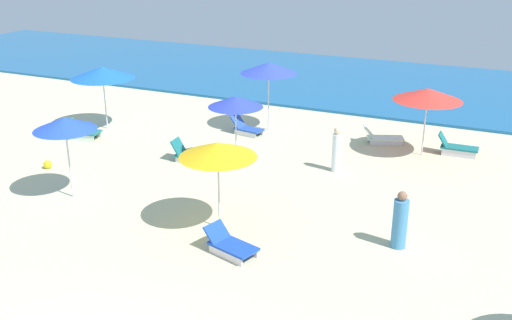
{
  "coord_description": "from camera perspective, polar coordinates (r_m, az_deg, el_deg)",
  "views": [
    {
      "loc": [
        6.34,
        -5.76,
        7.4
      ],
      "look_at": [
        -0.7,
        9.71,
        0.87
      ],
      "focal_mm": 41.95,
      "sensor_mm": 36.0,
      "label": 1
    }
  ],
  "objects": [
    {
      "name": "beachgoer_3",
      "position": [
        15.23,
        13.57,
        -5.74
      ],
      "size": [
        0.47,
        0.47,
        1.51
      ],
      "rotation": [
        0.0,
        0.0,
        1.87
      ],
      "color": "#4386BF",
      "rests_on": "ground_plane"
    },
    {
      "name": "umbrella_3",
      "position": [
        17.87,
        -17.79,
        3.31
      ],
      "size": [
        1.8,
        1.8,
        2.46
      ],
      "color": "silver",
      "rests_on": "ground_plane"
    },
    {
      "name": "lounge_chair_6_1",
      "position": [
        22.17,
        18.57,
        1.15
      ],
      "size": [
        1.39,
        0.6,
        0.75
      ],
      "rotation": [
        0.0,
        0.0,
        1.59
      ],
      "color": "silver",
      "rests_on": "ground_plane"
    },
    {
      "name": "umbrella_6",
      "position": [
        21.28,
        16.07,
        6.03
      ],
      "size": [
        2.35,
        2.35,
        2.41
      ],
      "color": "silver",
      "rests_on": "ground_plane"
    },
    {
      "name": "beachgoer_2",
      "position": [
        19.63,
        7.7,
        0.93
      ],
      "size": [
        0.43,
        0.43,
        1.51
      ],
      "rotation": [
        0.0,
        0.0,
        5.42
      ],
      "color": "white",
      "rests_on": "ground_plane"
    },
    {
      "name": "lounge_chair_1_0",
      "position": [
        14.73,
        -2.51,
        -8.05
      ],
      "size": [
        1.47,
        0.98,
        0.64
      ],
      "rotation": [
        0.0,
        0.0,
        1.28
      ],
      "color": "silver",
      "rests_on": "ground_plane"
    },
    {
      "name": "lounge_chair_0_0",
      "position": [
        20.57,
        -6.3,
        0.53
      ],
      "size": [
        1.37,
        0.69,
        0.74
      ],
      "rotation": [
        0.0,
        0.0,
        1.63
      ],
      "color": "silver",
      "rests_on": "ground_plane"
    },
    {
      "name": "umbrella_4",
      "position": [
        24.13,
        -14.44,
        8.07
      ],
      "size": [
        2.47,
        2.47,
        2.49
      ],
      "color": "silver",
      "rests_on": "ground_plane"
    },
    {
      "name": "lounge_chair_4_0",
      "position": [
        23.64,
        -16.24,
        2.62
      ],
      "size": [
        1.34,
        0.86,
        0.73
      ],
      "rotation": [
        0.0,
        0.0,
        1.76
      ],
      "color": "silver",
      "rests_on": "ground_plane"
    },
    {
      "name": "umbrella_5",
      "position": [
        23.19,
        1.23,
        8.76
      ],
      "size": [
        2.21,
        2.21,
        2.7
      ],
      "color": "silver",
      "rests_on": "ground_plane"
    },
    {
      "name": "ocean",
      "position": [
        31.45,
        12.25,
        7.04
      ],
      "size": [
        60.0,
        11.69,
        0.12
      ],
      "primitive_type": "cube",
      "color": "#195C96",
      "rests_on": "ground_plane"
    },
    {
      "name": "umbrella_1",
      "position": [
        15.22,
        -3.66,
        0.98
      ],
      "size": [
        2.02,
        2.02,
        2.4
      ],
      "color": "silver",
      "rests_on": "ground_plane"
    },
    {
      "name": "lounge_chair_5_0",
      "position": [
        23.22,
        -0.94,
        3.06
      ],
      "size": [
        1.35,
        0.75,
        0.69
      ],
      "rotation": [
        0.0,
        0.0,
        1.4
      ],
      "color": "silver",
      "rests_on": "ground_plane"
    },
    {
      "name": "umbrella_0",
      "position": [
        19.58,
        -1.96,
        5.58
      ],
      "size": [
        1.82,
        1.82,
        2.38
      ],
      "color": "silver",
      "rests_on": "ground_plane"
    },
    {
      "name": "lounge_chair_6_0",
      "position": [
        22.67,
        11.93,
        2.11
      ],
      "size": [
        1.59,
        1.08,
        0.67
      ],
      "rotation": [
        0.0,
        0.0,
        1.96
      ],
      "color": "silver",
      "rests_on": "ground_plane"
    },
    {
      "name": "beach_ball_0",
      "position": [
        21.04,
        -19.25,
        -0.39
      ],
      "size": [
        0.28,
        0.28,
        0.28
      ],
      "primitive_type": "sphere",
      "color": "yellow",
      "rests_on": "ground_plane"
    }
  ]
}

